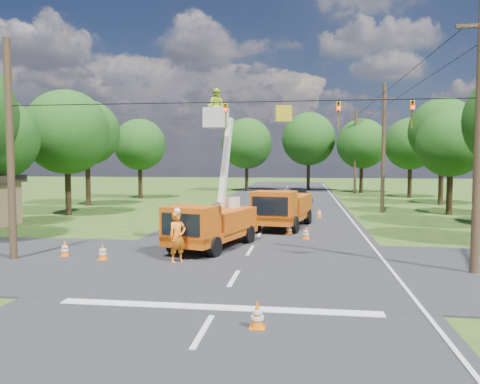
# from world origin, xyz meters

# --- Properties ---
(ground) EXTENTS (140.00, 140.00, 0.00)m
(ground) POSITION_xyz_m (0.00, 20.00, 0.00)
(ground) COLOR #244F17
(ground) RESTS_ON ground
(road_main) EXTENTS (12.00, 100.00, 0.06)m
(road_main) POSITION_xyz_m (0.00, 20.00, 0.00)
(road_main) COLOR black
(road_main) RESTS_ON ground
(road_cross) EXTENTS (56.00, 10.00, 0.07)m
(road_cross) POSITION_xyz_m (0.00, 2.00, 0.00)
(road_cross) COLOR black
(road_cross) RESTS_ON ground
(stop_bar) EXTENTS (9.00, 0.45, 0.02)m
(stop_bar) POSITION_xyz_m (0.00, -3.20, 0.00)
(stop_bar) COLOR silver
(stop_bar) RESTS_ON ground
(edge_line) EXTENTS (0.12, 90.00, 0.02)m
(edge_line) POSITION_xyz_m (5.60, 20.00, 0.00)
(edge_line) COLOR silver
(edge_line) RESTS_ON ground
(bucket_truck) EXTENTS (3.67, 6.09, 7.38)m
(bucket_truck) POSITION_xyz_m (-1.82, 5.38, 1.57)
(bucket_truck) COLOR #C9530E
(bucket_truck) RESTS_ON ground
(second_truck) EXTENTS (3.48, 6.62, 2.36)m
(second_truck) POSITION_xyz_m (1.13, 12.24, 1.23)
(second_truck) COLOR #C9530E
(second_truck) RESTS_ON ground
(ground_worker) EXTENTS (0.88, 0.88, 2.06)m
(ground_worker) POSITION_xyz_m (-2.63, 2.37, 1.03)
(ground_worker) COLOR #D65212
(ground_worker) RESTS_ON ground
(distant_car) EXTENTS (2.85, 4.53, 1.44)m
(distant_car) POSITION_xyz_m (1.96, 29.18, 0.72)
(distant_car) COLOR black
(distant_car) RESTS_ON ground
(traffic_cone_0) EXTENTS (0.38, 0.38, 0.71)m
(traffic_cone_0) POSITION_xyz_m (1.26, -4.57, 0.36)
(traffic_cone_0) COLOR orange
(traffic_cone_0) RESTS_ON ground
(traffic_cone_1) EXTENTS (0.38, 0.38, 0.71)m
(traffic_cone_1) POSITION_xyz_m (2.52, 8.49, 0.36)
(traffic_cone_1) COLOR orange
(traffic_cone_1) RESTS_ON ground
(traffic_cone_2) EXTENTS (0.38, 0.38, 0.71)m
(traffic_cone_2) POSITION_xyz_m (1.59, 9.97, 0.36)
(traffic_cone_2) COLOR orange
(traffic_cone_2) RESTS_ON ground
(traffic_cone_3) EXTENTS (0.38, 0.38, 0.71)m
(traffic_cone_3) POSITION_xyz_m (-5.78, 2.33, 0.36)
(traffic_cone_3) COLOR orange
(traffic_cone_3) RESTS_ON ground
(traffic_cone_4) EXTENTS (0.38, 0.38, 0.71)m
(traffic_cone_4) POSITION_xyz_m (-7.67, 2.77, 0.36)
(traffic_cone_4) COLOR orange
(traffic_cone_4) RESTS_ON ground
(traffic_cone_6) EXTENTS (0.38, 0.38, 0.71)m
(traffic_cone_6) POSITION_xyz_m (3.46, 17.42, 0.36)
(traffic_cone_6) COLOR orange
(traffic_cone_6) RESTS_ON ground
(pole_right_near) EXTENTS (1.80, 0.30, 10.00)m
(pole_right_near) POSITION_xyz_m (8.50, 2.00, 5.11)
(pole_right_near) COLOR #4C3823
(pole_right_near) RESTS_ON ground
(pole_right_mid) EXTENTS (1.80, 0.30, 10.00)m
(pole_right_mid) POSITION_xyz_m (8.50, 22.00, 5.11)
(pole_right_mid) COLOR #4C3823
(pole_right_mid) RESTS_ON ground
(pole_right_far) EXTENTS (1.80, 0.30, 10.00)m
(pole_right_far) POSITION_xyz_m (8.50, 42.00, 5.11)
(pole_right_far) COLOR #4C3823
(pole_right_far) RESTS_ON ground
(pole_left) EXTENTS (0.30, 0.30, 9.00)m
(pole_left) POSITION_xyz_m (-9.50, 2.00, 4.50)
(pole_left) COLOR #4C3823
(pole_left) RESTS_ON ground
(signal_span) EXTENTS (18.00, 0.29, 1.07)m
(signal_span) POSITION_xyz_m (2.23, 1.99, 5.88)
(signal_span) COLOR black
(signal_span) RESTS_ON ground
(tree_left_d) EXTENTS (6.20, 6.20, 9.24)m
(tree_left_d) POSITION_xyz_m (-15.00, 17.00, 6.12)
(tree_left_d) COLOR #382616
(tree_left_d) RESTS_ON ground
(tree_left_e) EXTENTS (5.80, 5.80, 9.41)m
(tree_left_e) POSITION_xyz_m (-16.80, 24.00, 6.49)
(tree_left_e) COLOR #382616
(tree_left_e) RESTS_ON ground
(tree_left_f) EXTENTS (5.40, 5.40, 8.40)m
(tree_left_f) POSITION_xyz_m (-14.80, 32.00, 5.69)
(tree_left_f) COLOR #382616
(tree_left_f) RESTS_ON ground
(tree_right_c) EXTENTS (5.00, 5.00, 7.83)m
(tree_right_c) POSITION_xyz_m (13.20, 21.00, 5.31)
(tree_right_c) COLOR #382616
(tree_right_c) RESTS_ON ground
(tree_right_d) EXTENTS (6.00, 6.00, 9.70)m
(tree_right_d) POSITION_xyz_m (14.80, 29.00, 6.68)
(tree_right_d) COLOR #382616
(tree_right_d) RESTS_ON ground
(tree_right_e) EXTENTS (5.60, 5.60, 8.63)m
(tree_right_e) POSITION_xyz_m (13.80, 37.00, 5.81)
(tree_right_e) COLOR #382616
(tree_right_e) RESTS_ON ground
(tree_far_a) EXTENTS (6.60, 6.60, 9.50)m
(tree_far_a) POSITION_xyz_m (-5.00, 45.00, 6.19)
(tree_far_a) COLOR #382616
(tree_far_a) RESTS_ON ground
(tree_far_b) EXTENTS (7.00, 7.00, 10.32)m
(tree_far_b) POSITION_xyz_m (3.00, 47.00, 6.81)
(tree_far_b) COLOR #382616
(tree_far_b) RESTS_ON ground
(tree_far_c) EXTENTS (6.20, 6.20, 9.18)m
(tree_far_c) POSITION_xyz_m (9.50, 44.00, 6.06)
(tree_far_c) COLOR #382616
(tree_far_c) RESTS_ON ground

